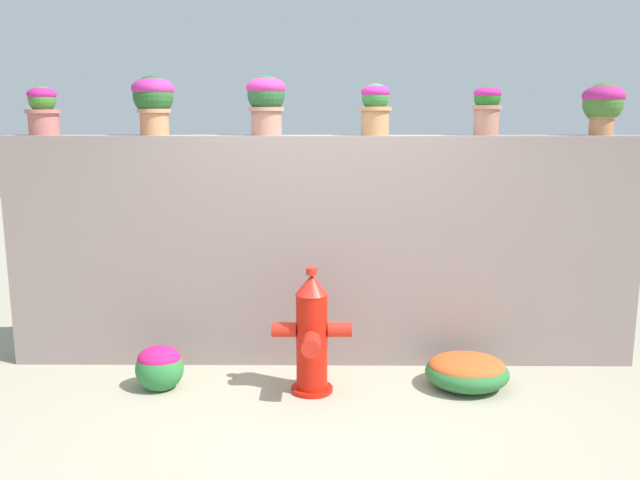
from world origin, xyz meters
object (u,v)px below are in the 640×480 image
potted_plant_1 (153,98)px  potted_plant_5 (603,103)px  potted_plant_3 (375,106)px  fire_hydrant (312,336)px  flower_bush_right (467,370)px  flower_bush_left (159,366)px  potted_plant_0 (43,108)px  potted_plant_2 (266,99)px  potted_plant_4 (487,106)px

potted_plant_1 → potted_plant_5: bearing=0.2°
potted_plant_3 → fire_hydrant: size_ratio=0.43×
potted_plant_1 → potted_plant_5: size_ratio=1.15×
flower_bush_right → flower_bush_left: bearing=-178.9°
potted_plant_0 → potted_plant_3: 2.67m
potted_plant_5 → flower_bush_right: bearing=-150.2°
potted_plant_0 → fire_hydrant: potted_plant_0 is taller
potted_plant_2 → flower_bush_left: bearing=-139.8°
potted_plant_0 → potted_plant_1: (0.90, -0.01, 0.08)m
potted_plant_0 → potted_plant_4: 3.55m
potted_plant_2 → flower_bush_right: 2.62m
potted_plant_2 → potted_plant_4: 1.75m
potted_plant_2 → potted_plant_5: 2.68m
potted_plant_0 → flower_bush_left: size_ratio=1.09×
potted_plant_0 → potted_plant_4: potted_plant_4 is taller
potted_plant_3 → flower_bush_left: size_ratio=1.13×
potted_plant_2 → fire_hydrant: 1.90m
flower_bush_left → flower_bush_right: bearing=1.1°
potted_plant_2 → flower_bush_right: potted_plant_2 is taller
potted_plant_3 → potted_plant_5: 1.82m
potted_plant_2 → flower_bush_right: bearing=-21.6°
potted_plant_1 → potted_plant_3: (1.77, -0.05, -0.06)m
potted_plant_2 → potted_plant_3: size_ratio=1.16×
fire_hydrant → flower_bush_left: bearing=177.5°
potted_plant_4 → fire_hydrant: size_ratio=0.42×
potted_plant_4 → flower_bush_left: 3.25m
potted_plant_1 → potted_plant_3: 1.77m
potted_plant_1 → fire_hydrant: bearing=-29.9°
fire_hydrant → potted_plant_3: bearing=54.3°
potted_plant_5 → flower_bush_left: 4.03m
potted_plant_0 → fire_hydrant: size_ratio=0.41×
potted_plant_2 → flower_bush_right: size_ratio=0.74×
potted_plant_2 → fire_hydrant: size_ratio=0.50×
potted_plant_2 → potted_plant_3: 0.87m
flower_bush_right → potted_plant_2: bearing=158.4°
potted_plant_1 → flower_bush_left: 2.10m
potted_plant_5 → fire_hydrant: bearing=-162.1°
potted_plant_1 → fire_hydrant: potted_plant_1 is taller
flower_bush_right → potted_plant_0: bearing=169.0°
flower_bush_right → potted_plant_3: bearing=139.0°
flower_bush_right → potted_plant_1: bearing=165.4°
potted_plant_1 → potted_plant_5: potted_plant_1 is taller
potted_plant_1 → potted_plant_5: (3.59, 0.01, -0.04)m
potted_plant_2 → potted_plant_4: size_ratio=1.19×
potted_plant_5 → potted_plant_1: bearing=-179.8°
potted_plant_1 → flower_bush_right: potted_plant_1 is taller
potted_plant_5 → potted_plant_0: bearing=-180.0°
potted_plant_3 → potted_plant_4: 0.89m
potted_plant_2 → potted_plant_5: size_ratio=1.14×
potted_plant_4 → fire_hydrant: potted_plant_4 is taller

